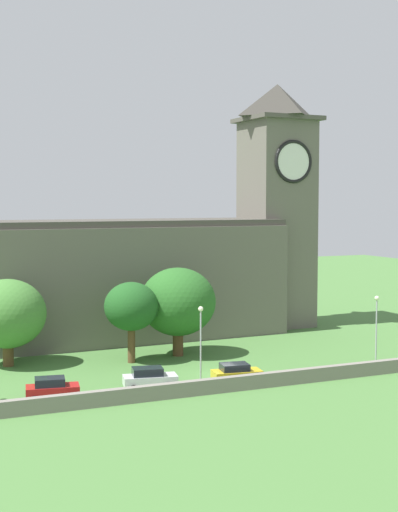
{
  "coord_description": "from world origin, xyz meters",
  "views": [
    {
      "loc": [
        -27.38,
        -57.05,
        15.25
      ],
      "look_at": [
        1.26,
        7.93,
        9.95
      ],
      "focal_mm": 51.48,
      "sensor_mm": 36.0,
      "label": 1
    }
  ],
  "objects": [
    {
      "name": "tree_churchyard",
      "position": [
        -16.54,
        11.44,
        4.88
      ],
      "size": [
        7.12,
        7.12,
        8.11
      ],
      "color": "brown",
      "rests_on": "ground"
    },
    {
      "name": "car_red",
      "position": [
        -15.39,
        -1.76,
        0.88
      ],
      "size": [
        4.31,
        2.75,
        1.74
      ],
      "color": "red",
      "rests_on": "ground"
    },
    {
      "name": "streetlamp_central",
      "position": [
        16.04,
        -0.53,
        4.26
      ],
      "size": [
        0.44,
        0.44,
        6.27
      ],
      "color": "#9EA0A5",
      "rests_on": "ground"
    },
    {
      "name": "church",
      "position": [
        3.52,
        20.85,
        8.67
      ],
      "size": [
        39.83,
        11.83,
        29.37
      ],
      "color": "#666056",
      "rests_on": "ground"
    },
    {
      "name": "tree_riverside_east",
      "position": [
        -0.39,
        9.36,
        5.35
      ],
      "size": [
        7.48,
        7.48,
        8.75
      ],
      "color": "brown",
      "rests_on": "ground"
    },
    {
      "name": "car_white",
      "position": [
        -7.42,
        -1.77,
        0.9
      ],
      "size": [
        4.61,
        2.82,
        1.79
      ],
      "color": "silver",
      "rests_on": "ground"
    },
    {
      "name": "tree_riverside_west",
      "position": [
        -5.61,
        8.21,
        5.32
      ],
      "size": [
        5.12,
        5.12,
        7.68
      ],
      "color": "brown",
      "rests_on": "ground"
    },
    {
      "name": "ground_plane",
      "position": [
        0.0,
        15.0,
        0.0
      ],
      "size": [
        200.0,
        200.0,
        0.0
      ],
      "primitive_type": "plane",
      "color": "#477538"
    },
    {
      "name": "car_yellow",
      "position": [
        -0.0,
        -2.7,
        0.83
      ],
      "size": [
        4.34,
        2.74,
        1.65
      ],
      "color": "gold",
      "rests_on": "ground"
    },
    {
      "name": "quay_barrier",
      "position": [
        0.0,
        -5.02,
        0.6
      ],
      "size": [
        51.32,
        0.7,
        1.19
      ],
      "primitive_type": "cube",
      "color": "gray",
      "rests_on": "ground"
    },
    {
      "name": "streetlamp_west_mid",
      "position": [
        -2.34,
        -0.6,
        4.3
      ],
      "size": [
        0.44,
        0.44,
        6.35
      ],
      "color": "#9EA0A5",
      "rests_on": "ground"
    }
  ]
}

